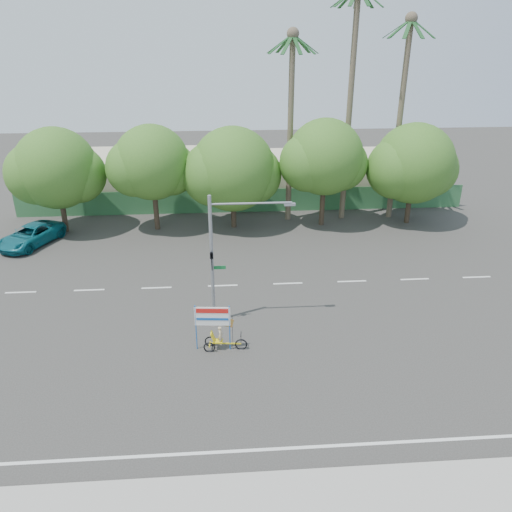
{
  "coord_description": "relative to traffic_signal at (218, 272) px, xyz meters",
  "views": [
    {
      "loc": [
        -1.91,
        -19.02,
        14.18
      ],
      "look_at": [
        -0.22,
        4.52,
        3.5
      ],
      "focal_mm": 35.0,
      "sensor_mm": 36.0,
      "label": 1
    }
  ],
  "objects": [
    {
      "name": "palm_tall",
      "position": [
        10.2,
        15.52,
        7.55
      ],
      "size": [
        3.73,
        3.79,
        17.45
      ],
      "color": "#70604C",
      "rests_on": "ground"
    },
    {
      "name": "tree_left",
      "position": [
        -4.85,
        14.02,
        2.14
      ],
      "size": [
        6.66,
        5.6,
        8.07
      ],
      "color": "#473828",
      "rests_on": "ground"
    },
    {
      "name": "tree_right",
      "position": [
        8.15,
        14.02,
        2.32
      ],
      "size": [
        6.9,
        5.8,
        8.36
      ],
      "color": "#473828",
      "rests_on": "ground"
    },
    {
      "name": "traffic_signal",
      "position": [
        0.0,
        0.0,
        0.0
      ],
      "size": [
        4.72,
        1.1,
        7.0
      ],
      "color": "gray",
      "rests_on": "ground"
    },
    {
      "name": "palm_mid",
      "position": [
        14.2,
        15.52,
        6.48
      ],
      "size": [
        3.73,
        3.79,
        15.45
      ],
      "color": "#70604C",
      "rests_on": "ground"
    },
    {
      "name": "building_left",
      "position": [
        -7.8,
        22.02,
        -0.92
      ],
      "size": [
        12.0,
        8.0,
        4.0
      ],
      "primitive_type": "cube",
      "color": "beige",
      "rests_on": "ground"
    },
    {
      "name": "ground",
      "position": [
        2.2,
        -3.98,
        -2.92
      ],
      "size": [
        120.0,
        120.0,
        0.0
      ],
      "primitive_type": "plane",
      "color": "#33302D",
      "rests_on": "ground"
    },
    {
      "name": "tree_far_right",
      "position": [
        15.15,
        14.02,
        1.73
      ],
      "size": [
        7.38,
        6.2,
        7.94
      ],
      "color": "#473828",
      "rests_on": "ground"
    },
    {
      "name": "sidewalk_near",
      "position": [
        2.2,
        -11.48,
        -2.86
      ],
      "size": [
        50.0,
        2.4,
        0.12
      ],
      "primitive_type": "cube",
      "color": "gray",
      "rests_on": "ground"
    },
    {
      "name": "trike_billboard",
      "position": [
        -0.08,
        -2.61,
        -1.93
      ],
      "size": [
        2.5,
        0.65,
        2.46
      ],
      "rotation": [
        0.0,
        0.0,
        -0.09
      ],
      "color": "black",
      "rests_on": "ground"
    },
    {
      "name": "tree_far_left",
      "position": [
        -11.85,
        14.02,
        1.84
      ],
      "size": [
        7.14,
        6.0,
        7.96
      ],
      "color": "#473828",
      "rests_on": "ground"
    },
    {
      "name": "tree_center",
      "position": [
        1.14,
        14.02,
        1.55
      ],
      "size": [
        7.62,
        6.4,
        7.85
      ],
      "color": "#473828",
      "rests_on": "ground"
    },
    {
      "name": "building_right",
      "position": [
        10.2,
        22.02,
        -1.12
      ],
      "size": [
        14.0,
        8.0,
        3.6
      ],
      "primitive_type": "cube",
      "color": "beige",
      "rests_on": "ground"
    },
    {
      "name": "pickup_truck",
      "position": [
        -13.52,
        11.44,
        -2.2
      ],
      "size": [
        4.33,
        5.72,
        1.44
      ],
      "primitive_type": "imported",
      "rotation": [
        0.0,
        0.0,
        -0.43
      ],
      "color": "#0F616E",
      "rests_on": "ground"
    },
    {
      "name": "palm_short",
      "position": [
        5.7,
        15.52,
        5.94
      ],
      "size": [
        3.73,
        3.79,
        14.45
      ],
      "color": "#70604C",
      "rests_on": "ground"
    },
    {
      "name": "fence",
      "position": [
        2.2,
        17.52,
        -1.92
      ],
      "size": [
        38.0,
        0.08,
        2.0
      ],
      "primitive_type": "cube",
      "color": "#336B3D",
      "rests_on": "ground"
    }
  ]
}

